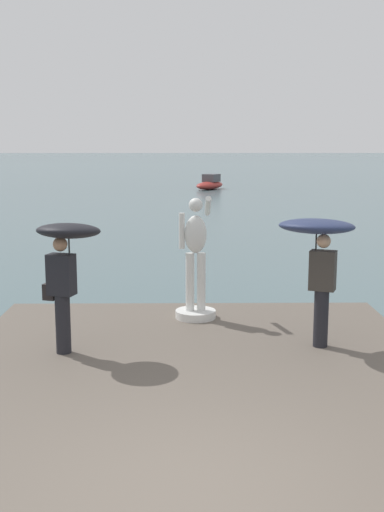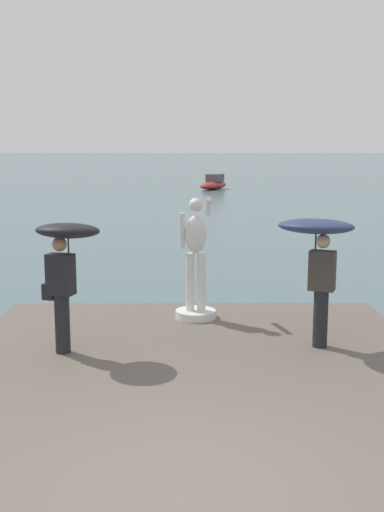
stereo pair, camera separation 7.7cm
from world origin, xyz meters
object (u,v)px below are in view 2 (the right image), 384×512
at_px(onlooker_right, 318,243).
at_px(onlooker_left, 65,254).
at_px(statue_white_figure, 196,269).
at_px(boat_far, 214,184).

bearing_deg(onlooker_right, onlooker_left, -175.19).
xyz_separation_m(statue_white_figure, boat_far, (1.80, 38.26, -0.86)).
bearing_deg(boat_far, onlooker_right, -90.00).
bearing_deg(onlooker_left, statue_white_figure, 44.99).
relative_size(onlooker_right, boat_far, 0.53).
xyz_separation_m(onlooker_right, boat_far, (-0.00, 39.85, -1.57)).
height_order(statue_white_figure, boat_far, statue_white_figure).
bearing_deg(statue_white_figure, onlooker_right, -41.47).
relative_size(statue_white_figure, boat_far, 0.57).
xyz_separation_m(onlooker_left, boat_far, (3.71, 40.16, -1.47)).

